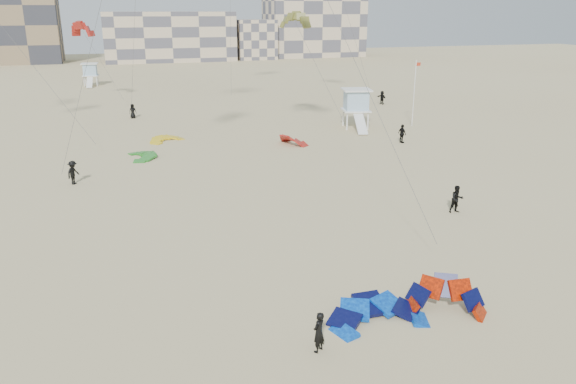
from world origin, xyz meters
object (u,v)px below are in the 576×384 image
object	(u,v)px
lifeguard_tower_near	(356,109)
kite_ground_orange	(444,311)
kite_ground_blue	(378,321)
kitesurfer_main	(319,332)

from	to	relation	value
lifeguard_tower_near	kite_ground_orange	bearing A→B (deg)	-96.01
kite_ground_orange	lifeguard_tower_near	distance (m)	40.07
lifeguard_tower_near	kite_ground_blue	bearing A→B (deg)	-100.25
kite_ground_blue	lifeguard_tower_near	bearing A→B (deg)	67.62
kite_ground_orange	kitesurfer_main	xyz separation A→B (m)	(-6.35, -1.21, 0.84)
kite_ground_orange	lifeguard_tower_near	world-z (taller)	lifeguard_tower_near
kite_ground_orange	lifeguard_tower_near	xyz separation A→B (m)	(12.58, 37.99, 2.13)
lifeguard_tower_near	kitesurfer_main	bearing A→B (deg)	-103.46
kite_ground_blue	kite_ground_orange	xyz separation A→B (m)	(3.18, -0.06, 0.00)
kite_ground_orange	kitesurfer_main	bearing A→B (deg)	-140.85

